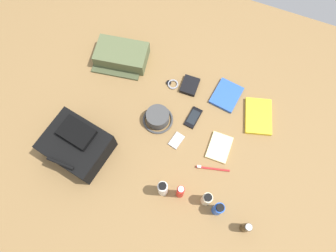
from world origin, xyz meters
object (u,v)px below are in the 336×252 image
object	(u,v)px
media_player	(177,140)
backpack	(77,145)
toiletry_pouch	(122,55)
cologne_bottle	(246,228)
sunscreen_spray	(180,192)
wallet	(190,85)
lotion_bottle	(207,199)
deodorant_spray	(218,209)
toothpaste_tube	(163,189)
travel_guidebook	(226,95)
paperback_novel	(258,116)
toothbrush	(211,168)
notepad	(219,147)
bucket_hat	(158,118)
wristwatch	(172,84)
cell_phone	(193,118)

from	to	relation	value
media_player	backpack	bearing A→B (deg)	26.99
toiletry_pouch	cologne_bottle	size ratio (longest dim) A/B	2.88
cologne_bottle	sunscreen_spray	world-z (taller)	sunscreen_spray
wallet	lotion_bottle	bearing A→B (deg)	115.47
deodorant_spray	sunscreen_spray	xyz separation A→B (m)	(0.19, -0.01, 0.02)
toothpaste_tube	media_player	bearing A→B (deg)	-82.90
cologne_bottle	travel_guidebook	xyz separation A→B (m)	(0.30, -0.64, -0.04)
paperback_novel	cologne_bottle	bearing A→B (deg)	99.43
deodorant_spray	media_player	size ratio (longest dim) A/B	1.40
toiletry_pouch	toothbrush	xyz separation A→B (m)	(-0.70, 0.42, -0.04)
wallet	travel_guidebook	bearing A→B (deg)	-176.56
notepad	backpack	bearing A→B (deg)	21.17
toiletry_pouch	travel_guidebook	size ratio (longest dim) A/B	1.70
lotion_bottle	travel_guidebook	size ratio (longest dim) A/B	0.67
cologne_bottle	travel_guidebook	size ratio (longest dim) A/B	0.59
toothbrush	bucket_hat	bearing A→B (deg)	-22.68
toothpaste_tube	toothbrush	world-z (taller)	toothpaste_tube
backpack	wallet	size ratio (longest dim) A/B	3.14
backpack	toiletry_pouch	world-z (taller)	backpack
deodorant_spray	sunscreen_spray	size ratio (longest dim) A/B	0.81
toiletry_pouch	cologne_bottle	bearing A→B (deg)	145.65
backpack	cologne_bottle	xyz separation A→B (m)	(-0.91, 0.06, -0.02)
cologne_bottle	media_player	distance (m)	0.55
toiletry_pouch	lotion_bottle	distance (m)	0.93
toiletry_pouch	bucket_hat	world-z (taller)	toiletry_pouch
wristwatch	deodorant_spray	bearing A→B (deg)	128.84
toothpaste_tube	travel_guidebook	xyz separation A→B (m)	(-0.13, -0.62, -0.07)
media_player	toothbrush	bearing A→B (deg)	160.87
backpack	lotion_bottle	bearing A→B (deg)	179.39
wallet	toiletry_pouch	bearing A→B (deg)	-4.61
cell_phone	notepad	world-z (taller)	notepad
cologne_bottle	wristwatch	world-z (taller)	cologne_bottle
wallet	notepad	distance (m)	0.39
travel_guidebook	wallet	bearing A→B (deg)	5.41
paperback_novel	cell_phone	distance (m)	0.35
lotion_bottle	toothpaste_tube	xyz separation A→B (m)	(0.21, 0.03, 0.02)
lotion_bottle	toiletry_pouch	bearing A→B (deg)	-39.05
backpack	toiletry_pouch	size ratio (longest dim) A/B	1.09
paperback_novel	wallet	bearing A→B (deg)	-5.14
toiletry_pouch	notepad	bearing A→B (deg)	156.73
deodorant_spray	wallet	distance (m)	0.69
toiletry_pouch	media_player	world-z (taller)	toiletry_pouch
cologne_bottle	wallet	size ratio (longest dim) A/B	1.00
bucket_hat	wristwatch	bearing A→B (deg)	-88.30
bucket_hat	toothpaste_tube	distance (m)	0.39
travel_guidebook	lotion_bottle	bearing A→B (deg)	98.04
toiletry_pouch	paperback_novel	world-z (taller)	toiletry_pouch
travel_guidebook	wristwatch	world-z (taller)	travel_guidebook
sunscreen_spray	lotion_bottle	bearing A→B (deg)	-172.26
bucket_hat	sunscreen_spray	xyz separation A→B (m)	(-0.25, 0.33, 0.04)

